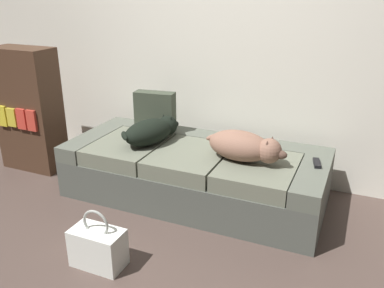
{
  "coord_description": "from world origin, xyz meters",
  "views": [
    {
      "loc": [
        1.15,
        -1.7,
        1.59
      ],
      "look_at": [
        0.0,
        0.92,
        0.47
      ],
      "focal_mm": 38.01,
      "sensor_mm": 36.0,
      "label": 1
    }
  ],
  "objects_px": {
    "dog_tan": "(244,146)",
    "handbag": "(98,247)",
    "tv_remote": "(317,163)",
    "couch": "(195,173)",
    "bookshelf": "(29,110)",
    "throw_pillow": "(155,112)",
    "dog_dark": "(152,131)"
  },
  "relations": [
    {
      "from": "dog_tan",
      "to": "handbag",
      "type": "distance_m",
      "value": 1.19
    },
    {
      "from": "dog_tan",
      "to": "handbag",
      "type": "height_order",
      "value": "dog_tan"
    },
    {
      "from": "tv_remote",
      "to": "handbag",
      "type": "bearing_deg",
      "value": -148.48
    },
    {
      "from": "couch",
      "to": "handbag",
      "type": "relative_size",
      "value": 5.29
    },
    {
      "from": "couch",
      "to": "bookshelf",
      "type": "height_order",
      "value": "bookshelf"
    },
    {
      "from": "dog_tan",
      "to": "throw_pillow",
      "type": "height_order",
      "value": "throw_pillow"
    },
    {
      "from": "dog_tan",
      "to": "throw_pillow",
      "type": "xyz_separation_m",
      "value": [
        -0.88,
        0.31,
        0.06
      ]
    },
    {
      "from": "couch",
      "to": "tv_remote",
      "type": "height_order",
      "value": "tv_remote"
    },
    {
      "from": "couch",
      "to": "dog_dark",
      "type": "relative_size",
      "value": 3.56
    },
    {
      "from": "tv_remote",
      "to": "throw_pillow",
      "type": "height_order",
      "value": "throw_pillow"
    },
    {
      "from": "dog_dark",
      "to": "bookshelf",
      "type": "distance_m",
      "value": 1.24
    },
    {
      "from": "handbag",
      "to": "dog_tan",
      "type": "bearing_deg",
      "value": 57.26
    },
    {
      "from": "dog_dark",
      "to": "dog_tan",
      "type": "distance_m",
      "value": 0.77
    },
    {
      "from": "dog_tan",
      "to": "tv_remote",
      "type": "relative_size",
      "value": 4.19
    },
    {
      "from": "dog_dark",
      "to": "tv_remote",
      "type": "height_order",
      "value": "dog_dark"
    },
    {
      "from": "throw_pillow",
      "to": "bookshelf",
      "type": "height_order",
      "value": "bookshelf"
    },
    {
      "from": "couch",
      "to": "dog_tan",
      "type": "distance_m",
      "value": 0.53
    },
    {
      "from": "couch",
      "to": "throw_pillow",
      "type": "height_order",
      "value": "throw_pillow"
    },
    {
      "from": "handbag",
      "to": "bookshelf",
      "type": "xyz_separation_m",
      "value": [
        -1.4,
        0.97,
        0.42
      ]
    },
    {
      "from": "handbag",
      "to": "dog_dark",
      "type": "bearing_deg",
      "value": 99.3
    },
    {
      "from": "handbag",
      "to": "bookshelf",
      "type": "distance_m",
      "value": 1.76
    },
    {
      "from": "tv_remote",
      "to": "dog_tan",
      "type": "bearing_deg",
      "value": -177.68
    },
    {
      "from": "tv_remote",
      "to": "throw_pillow",
      "type": "relative_size",
      "value": 0.44
    },
    {
      "from": "couch",
      "to": "bookshelf",
      "type": "bearing_deg",
      "value": -178.16
    },
    {
      "from": "couch",
      "to": "dog_tan",
      "type": "xyz_separation_m",
      "value": [
        0.42,
        -0.08,
        0.32
      ]
    },
    {
      "from": "dog_tan",
      "to": "tv_remote",
      "type": "distance_m",
      "value": 0.52
    },
    {
      "from": "dog_dark",
      "to": "throw_pillow",
      "type": "xyz_separation_m",
      "value": [
        -0.11,
        0.27,
        0.07
      ]
    },
    {
      "from": "throw_pillow",
      "to": "bookshelf",
      "type": "distance_m",
      "value": 1.17
    },
    {
      "from": "tv_remote",
      "to": "bookshelf",
      "type": "xyz_separation_m",
      "value": [
        -2.5,
        -0.11,
        0.12
      ]
    },
    {
      "from": "tv_remote",
      "to": "handbag",
      "type": "height_order",
      "value": "tv_remote"
    },
    {
      "from": "dog_dark",
      "to": "handbag",
      "type": "xyz_separation_m",
      "value": [
        0.16,
        -0.99,
        -0.39
      ]
    },
    {
      "from": "tv_remote",
      "to": "handbag",
      "type": "relative_size",
      "value": 0.4
    }
  ]
}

